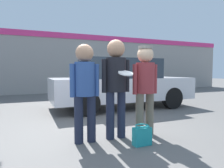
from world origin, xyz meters
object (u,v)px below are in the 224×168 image
object	(u,v)px
shrub	(138,80)
handbag	(142,136)
person_middle_with_frisbee	(116,79)
person_left	(85,85)
parked_car_near	(121,83)
person_right	(145,82)

from	to	relation	value
shrub	handbag	world-z (taller)	shrub
person_middle_with_frisbee	handbag	world-z (taller)	person_middle_with_frisbee
person_left	person_middle_with_frisbee	xyz separation A→B (m)	(0.57, -0.00, 0.08)
person_left	shrub	distance (m)	8.89
person_middle_with_frisbee	handbag	xyz separation A→B (m)	(0.25, -0.49, -0.91)
person_left	parked_car_near	xyz separation A→B (m)	(1.97, 2.76, -0.18)
shrub	handbag	size ratio (longest dim) A/B	4.26
person_left	person_right	size ratio (longest dim) A/B	0.99
person_right	handbag	size ratio (longest dim) A/B	5.05
parked_car_near	person_left	bearing A→B (deg)	-125.54
person_middle_with_frisbee	person_right	size ratio (longest dim) A/B	1.05
person_left	parked_car_near	distance (m)	3.40
parked_car_near	handbag	size ratio (longest dim) A/B	13.79
person_left	person_middle_with_frisbee	size ratio (longest dim) A/B	0.94
person_right	handbag	distance (m)	1.00
person_left	shrub	world-z (taller)	person_left
person_middle_with_frisbee	shrub	xyz separation A→B (m)	(4.65, 7.19, -0.36)
person_middle_with_frisbee	person_right	world-z (taller)	person_middle_with_frisbee
person_left	shrub	xyz separation A→B (m)	(5.22, 7.19, -0.27)
shrub	person_right	bearing A→B (deg)	-119.40
handbag	shrub	bearing A→B (deg)	60.17
parked_car_near	shrub	distance (m)	5.49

